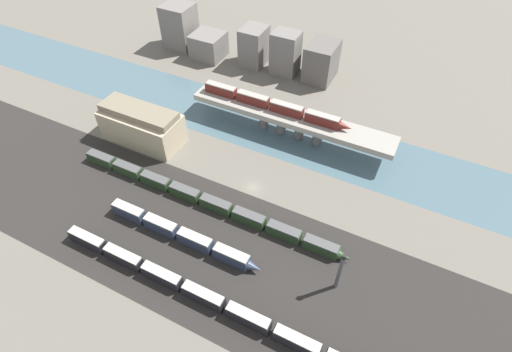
{
  "coord_description": "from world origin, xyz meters",
  "views": [
    {
      "loc": [
        36.58,
        -71.4,
        88.55
      ],
      "look_at": [
        0.0,
        1.88,
        3.31
      ],
      "focal_mm": 28.0,
      "sensor_mm": 36.0,
      "label": 1
    }
  ],
  "objects": [
    {
      "name": "city_block_far_left",
      "position": [
        -67.25,
        62.65,
        9.17
      ],
      "size": [
        12.32,
        11.8,
        18.33
      ],
      "primitive_type": "cube",
      "color": "slate",
      "rests_on": "ground"
    },
    {
      "name": "railbed_yard",
      "position": [
        0.0,
        -24.0,
        0.0
      ],
      "size": [
        280.0,
        42.0,
        0.01
      ],
      "primitive_type": "cube",
      "color": "#282623",
      "rests_on": "ground"
    },
    {
      "name": "train_yard_far",
      "position": [
        -9.69,
        -11.92,
        1.71
      ],
      "size": [
        85.98,
        2.93,
        3.48
      ],
      "color": "#23381E",
      "rests_on": "ground"
    },
    {
      "name": "train_yard_near",
      "position": [
        12.86,
        -37.27,
        1.9
      ],
      "size": [
        97.12,
        2.62,
        3.85
      ],
      "color": "black",
      "rests_on": "ground"
    },
    {
      "name": "city_block_center",
      "position": [
        -31.72,
        63.51,
        7.78
      ],
      "size": [
        9.45,
        11.12,
        15.56
      ],
      "primitive_type": "cube",
      "color": "slate",
      "rests_on": "ground"
    },
    {
      "name": "ground_plane",
      "position": [
        0.0,
        0.0,
        0.0
      ],
      "size": [
        400.0,
        400.0,
        0.0
      ],
      "primitive_type": "plane",
      "color": "#666056"
    },
    {
      "name": "river_water",
      "position": [
        0.0,
        27.75,
        0.0
      ],
      "size": [
        320.0,
        26.12,
        0.01
      ],
      "primitive_type": "cube",
      "color": "#47606B",
      "rests_on": "ground"
    },
    {
      "name": "train_yard_mid",
      "position": [
        -8.62,
        -25.02,
        1.99
      ],
      "size": [
        45.6,
        2.85,
        4.05
      ],
      "color": "#2D384C",
      "rests_on": "ground"
    },
    {
      "name": "signal_tower",
      "position": [
        32.51,
        -19.95,
        6.68
      ],
      "size": [
        1.0,
        0.93,
        13.59
      ],
      "color": "#4C4C51",
      "rests_on": "ground"
    },
    {
      "name": "bridge",
      "position": [
        0.0,
        27.75,
        6.62
      ],
      "size": [
        69.62,
        9.7,
        8.27
      ],
      "color": "gray",
      "rests_on": "ground"
    },
    {
      "name": "city_block_left",
      "position": [
        -51.57,
        59.99,
        5.1
      ],
      "size": [
        12.89,
        12.4,
        10.21
      ],
      "primitive_type": "cube",
      "color": "slate",
      "rests_on": "ground"
    },
    {
      "name": "warehouse_building",
      "position": [
        -42.81,
        3.74,
        5.91
      ],
      "size": [
        26.55,
        12.36,
        12.43
      ],
      "color": "tan",
      "rests_on": "ground"
    },
    {
      "name": "city_block_right",
      "position": [
        -17.41,
        62.84,
        8.56
      ],
      "size": [
        10.41,
        8.77,
        17.11
      ],
      "primitive_type": "cube",
      "color": "slate",
      "rests_on": "ground"
    },
    {
      "name": "train_on_bridge",
      "position": [
        -6.52,
        27.75,
        10.0
      ],
      "size": [
        52.37,
        2.74,
        3.54
      ],
      "color": "#5B1E19",
      "rests_on": "bridge"
    },
    {
      "name": "city_block_far_right",
      "position": [
        -3.15,
        65.25,
        7.39
      ],
      "size": [
        10.77,
        14.47,
        14.78
      ],
      "primitive_type": "cube",
      "color": "#605B56",
      "rests_on": "ground"
    }
  ]
}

